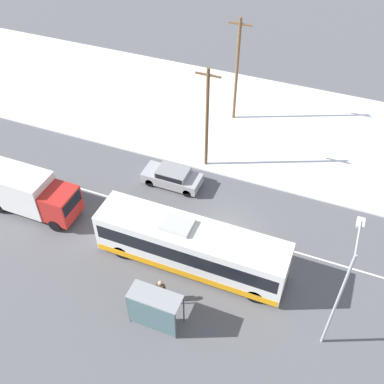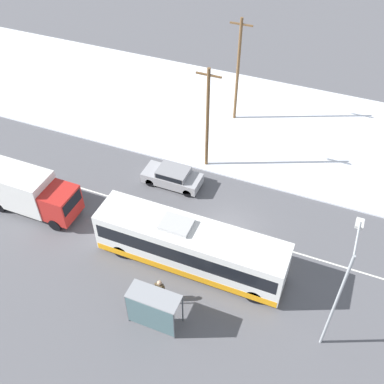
{
  "view_description": "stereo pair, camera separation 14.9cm",
  "coord_description": "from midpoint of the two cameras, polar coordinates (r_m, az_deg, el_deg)",
  "views": [
    {
      "loc": [
        5.21,
        -19.05,
        22.16
      ],
      "look_at": [
        -2.96,
        1.29,
        1.4
      ],
      "focal_mm": 42.0,
      "sensor_mm": 36.0,
      "label": 1
    },
    {
      "loc": [
        5.35,
        -18.99,
        22.16
      ],
      "look_at": [
        -2.96,
        1.29,
        1.4
      ],
      "focal_mm": 42.0,
      "sensor_mm": 36.0,
      "label": 2
    }
  ],
  "objects": [
    {
      "name": "snow_lot",
      "position": [
        38.95,
        10.62,
        8.06
      ],
      "size": [
        80.0,
        14.87,
        0.12
      ],
      "color": "silver",
      "rests_on": "ground_plane"
    },
    {
      "name": "bus_shelter",
      "position": [
        24.26,
        -4.92,
        -14.45
      ],
      "size": [
        2.83,
        1.2,
        2.4
      ],
      "color": "gray",
      "rests_on": "ground_plane"
    },
    {
      "name": "utility_pole_snowlot",
      "position": [
        37.29,
        5.96,
        15.13
      ],
      "size": [
        1.8,
        0.24,
        8.85
      ],
      "color": "brown",
      "rests_on": "ground_plane"
    },
    {
      "name": "sedan_car",
      "position": [
        32.37,
        -2.35,
        2.04
      ],
      "size": [
        4.24,
        1.8,
        1.4
      ],
      "rotation": [
        0.0,
        0.0,
        3.14
      ],
      "color": "#9E9EA3",
      "rests_on": "ground_plane"
    },
    {
      "name": "box_truck",
      "position": [
        31.85,
        -20.23,
        0.23
      ],
      "size": [
        7.03,
        2.3,
        3.08
      ],
      "color": "silver",
      "rests_on": "ground_plane"
    },
    {
      "name": "ground_plane",
      "position": [
        29.68,
        4.51,
        -5.05
      ],
      "size": [
        120.0,
        120.0,
        0.0
      ],
      "primitive_type": "plane",
      "color": "#56565B"
    },
    {
      "name": "pedestrian_at_stop",
      "position": [
        25.65,
        -3.93,
        -12.12
      ],
      "size": [
        0.62,
        0.27,
        1.71
      ],
      "color": "#23232D",
      "rests_on": "ground_plane"
    },
    {
      "name": "utility_pole_roadside",
      "position": [
        31.95,
        2.11,
        9.32
      ],
      "size": [
        1.8,
        0.24,
        8.12
      ],
      "color": "brown",
      "rests_on": "ground_plane"
    },
    {
      "name": "lane_marking_center",
      "position": [
        29.68,
        4.51,
        -5.05
      ],
      "size": [
        60.0,
        0.12,
        0.0
      ],
      "color": "silver",
      "rests_on": "ground_plane"
    },
    {
      "name": "city_bus",
      "position": [
        26.71,
        -0.07,
        -6.91
      ],
      "size": [
        11.52,
        2.57,
        3.27
      ],
      "color": "white",
      "rests_on": "ground_plane"
    },
    {
      "name": "streetlamp",
      "position": [
        22.56,
        18.65,
        -10.99
      ],
      "size": [
        0.36,
        2.58,
        7.28
      ],
      "color": "#9EA3A8",
      "rests_on": "ground_plane"
    }
  ]
}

